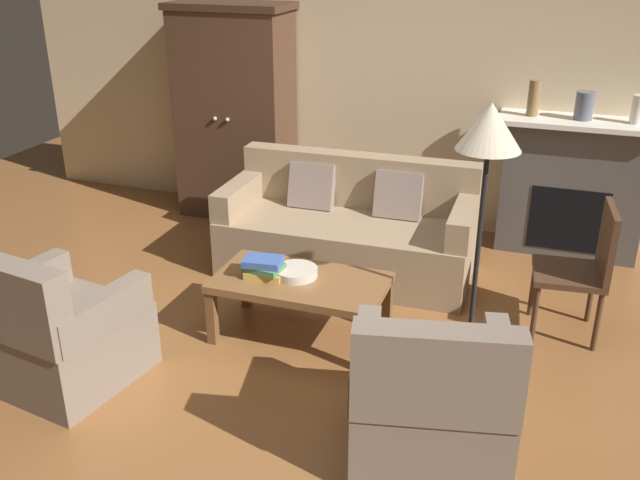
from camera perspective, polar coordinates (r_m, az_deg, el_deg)
name	(u,v)px	position (r m, az deg, el deg)	size (l,w,h in m)	color
ground_plane	(291,360)	(4.46, -2.34, -9.66)	(9.60, 9.60, 0.00)	brown
back_wall	(397,66)	(6.26, 6.24, 13.83)	(7.20, 0.10, 2.80)	beige
fireplace	(572,186)	(6.06, 19.74, 4.12)	(1.26, 0.48, 1.12)	#4C4947
armoire	(235,113)	(6.50, -6.92, 10.20)	(1.06, 0.57, 1.91)	#472D1E
couch	(349,232)	(5.47, 2.35, 0.68)	(1.93, 0.88, 0.86)	#937A5B
coffee_table	(300,287)	(4.52, -1.59, -3.80)	(1.10, 0.60, 0.42)	brown
fruit_bowl	(296,272)	(4.52, -1.96, -2.61)	(0.28, 0.28, 0.05)	beige
book_stack	(264,267)	(4.51, -4.57, -2.23)	(0.27, 0.20, 0.13)	gold
mantel_vase_bronze	(534,98)	(5.87, 16.92, 10.94)	(0.09, 0.09, 0.28)	olive
mantel_vase_slate	(584,106)	(5.87, 20.62, 10.14)	(0.14, 0.14, 0.22)	#565B66
mantel_vase_cream	(638,109)	(5.89, 24.33, 9.61)	(0.09, 0.09, 0.22)	beige
armchair_near_left	(57,333)	(4.38, -20.51, -7.09)	(0.88, 0.88, 0.88)	#756656
armchair_near_right	(431,402)	(3.61, 8.96, -12.84)	(0.91, 0.91, 0.88)	#756656
side_chair_wooden	(585,264)	(4.79, 20.66, -1.80)	(0.48, 0.48, 0.90)	#472D1E
floor_lamp	(488,143)	(3.96, 13.48, 7.63)	(0.36, 0.36, 1.62)	black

